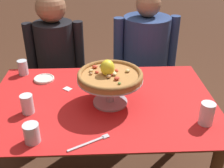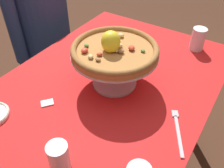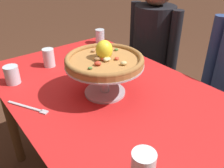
# 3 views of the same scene
# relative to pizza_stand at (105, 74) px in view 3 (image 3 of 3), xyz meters

# --- Properties ---
(dining_table) EXTENTS (1.30, 0.87, 0.76)m
(dining_table) POSITION_rel_pizza_stand_xyz_m (-0.05, 0.02, -0.21)
(dining_table) COLOR brown
(dining_table) RESTS_ON ground
(pizza_stand) EXTENTS (0.36, 0.36, 0.16)m
(pizza_stand) POSITION_rel_pizza_stand_xyz_m (0.00, 0.00, 0.00)
(pizza_stand) COLOR #B7B7C1
(pizza_stand) RESTS_ON dining_table
(pizza) EXTENTS (0.36, 0.36, 0.10)m
(pizza) POSITION_rel_pizza_stand_xyz_m (-0.00, 0.00, 0.07)
(pizza) COLOR #AD753D
(pizza) RESTS_ON pizza_stand
(water_glass_side_left) EXTENTS (0.07, 0.07, 0.11)m
(water_glass_side_left) POSITION_rel_pizza_stand_xyz_m (-0.44, -0.08, -0.06)
(water_glass_side_left) COLOR silver
(water_glass_side_left) RESTS_ON dining_table
(water_glass_back_left) EXTENTS (0.06, 0.06, 0.10)m
(water_glass_back_left) POSITION_rel_pizza_stand_xyz_m (-0.57, 0.38, -0.06)
(water_glass_back_left) COLOR silver
(water_glass_back_left) RESTS_ON dining_table
(water_glass_front_left) EXTENTS (0.07, 0.07, 0.09)m
(water_glass_front_left) POSITION_rel_pizza_stand_xyz_m (-0.37, -0.31, -0.06)
(water_glass_front_left) COLOR silver
(water_glass_front_left) RESTS_ON dining_table
(side_plate) EXTENTS (0.13, 0.13, 0.02)m
(side_plate) POSITION_rel_pizza_stand_xyz_m (-0.42, 0.29, -0.09)
(side_plate) COLOR silver
(side_plate) RESTS_ON dining_table
(dinner_fork) EXTENTS (0.20, 0.12, 0.01)m
(dinner_fork) POSITION_rel_pizza_stand_xyz_m (-0.10, -0.34, -0.10)
(dinner_fork) COLOR #B7B7C1
(dinner_fork) RESTS_ON dining_table
(sugar_packet) EXTENTS (0.06, 0.06, 0.00)m
(sugar_packet) POSITION_rel_pizza_stand_xyz_m (-0.26, 0.16, -0.10)
(sugar_packet) COLOR white
(sugar_packet) RESTS_ON dining_table
(diner_left) EXTENTS (0.46, 0.34, 1.23)m
(diner_left) POSITION_rel_pizza_stand_xyz_m (-0.41, 0.77, -0.27)
(diner_left) COLOR gray
(diner_left) RESTS_ON ground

